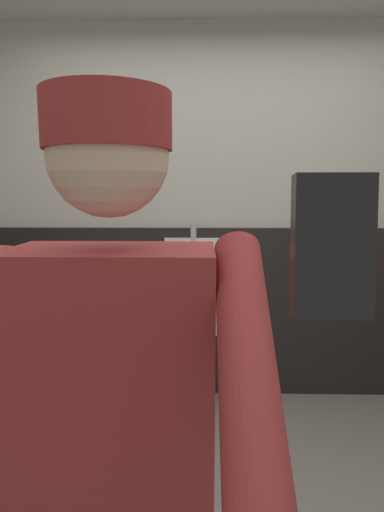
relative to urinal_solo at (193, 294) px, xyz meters
name	(u,v)px	position (x,y,z in m)	size (l,w,h in m)	color
wall_back	(218,217)	(0.17, 0.22, 0.51)	(4.10, 0.12, 2.58)	beige
wainscot_band_back	(218,312)	(0.17, 0.14, -0.17)	(3.50, 0.03, 1.22)	black
urinal_solo	(193,294)	(0.00, 0.00, 0.00)	(0.40, 0.34, 1.24)	white
person	(115,424)	(-0.12, -1.98, 0.21)	(0.63, 0.60, 1.65)	#2D3342
cell_phone	(332,247)	(0.16, -2.48, 0.65)	(0.06, 0.02, 0.11)	black
soap_dispenser	(308,202)	(0.78, 0.12, 0.62)	(0.10, 0.07, 0.18)	silver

